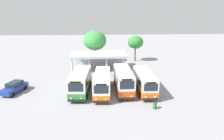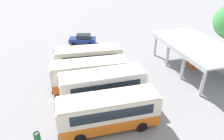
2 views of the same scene
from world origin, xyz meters
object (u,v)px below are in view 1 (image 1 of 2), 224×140
city_bus_nearest_orange (81,81)px  waiting_chair_second_from_end (99,67)px  litter_bin_apron (155,105)px  city_bus_fourth_amber (144,81)px  waiting_chair_middle_seat (102,67)px  parked_car_flank (14,87)px  waiting_chair_end_by_column (96,67)px  city_bus_middle_cream (123,79)px  city_bus_second_in_row (102,82)px

city_bus_nearest_orange → waiting_chair_second_from_end: size_ratio=9.14×
litter_bin_apron → waiting_chair_second_from_end: bearing=111.2°
city_bus_fourth_amber → city_bus_nearest_orange: bearing=179.5°
waiting_chair_middle_seat → litter_bin_apron: litter_bin_apron is taller
city_bus_nearest_orange → parked_car_flank: (-9.97, 0.70, -0.98)m
waiting_chair_second_from_end → parked_car_flank: bearing=-137.6°
waiting_chair_end_by_column → litter_bin_apron: litter_bin_apron is taller
city_bus_fourth_amber → waiting_chair_second_from_end: 14.13m
waiting_chair_middle_seat → waiting_chair_end_by_column: bearing=179.3°
parked_car_flank → litter_bin_apron: 20.52m
litter_bin_apron → city_bus_middle_cream: bearing=119.0°
city_bus_nearest_orange → city_bus_fourth_amber: (9.49, -0.09, -0.11)m
city_bus_second_in_row → city_bus_middle_cream: (3.16, 0.58, 0.15)m
city_bus_fourth_amber → waiting_chair_middle_seat: bearing=116.5°
parked_car_flank → litter_bin_apron: parked_car_flank is taller
city_bus_second_in_row → litter_bin_apron: size_ratio=9.02×
city_bus_fourth_amber → parked_car_flank: city_bus_fourth_amber is taller
city_bus_second_in_row → city_bus_fourth_amber: 6.34m
waiting_chair_second_from_end → waiting_chair_end_by_column: bearing=178.8°
city_bus_middle_cream → litter_bin_apron: 6.79m
city_bus_middle_cream → parked_car_flank: size_ratio=1.71×
city_bus_second_in_row → city_bus_fourth_amber: size_ratio=1.01×
waiting_chair_second_from_end → litter_bin_apron: (6.91, -17.84, -0.07)m
city_bus_second_in_row → waiting_chair_second_from_end: 12.68m
waiting_chair_middle_seat → parked_car_flank: bearing=-139.2°
waiting_chair_end_by_column → litter_bin_apron: (7.63, -17.86, -0.07)m
city_bus_second_in_row → parked_car_flank: bearing=175.3°
city_bus_nearest_orange → waiting_chair_end_by_column: bearing=81.1°
parked_car_flank → waiting_chair_middle_seat: 17.62m
city_bus_nearest_orange → litter_bin_apron: 11.16m
waiting_chair_second_from_end → waiting_chair_middle_seat: bearing=-0.3°
city_bus_middle_cream → waiting_chair_middle_seat: 12.46m
city_bus_middle_cream → city_bus_fourth_amber: city_bus_middle_cream is taller
city_bus_nearest_orange → city_bus_fourth_amber: 9.49m
city_bus_second_in_row → parked_car_flank: (-13.13, 1.09, -0.90)m
parked_car_flank → waiting_chair_middle_seat: parked_car_flank is taller
waiting_chair_second_from_end → litter_bin_apron: litter_bin_apron is taller
city_bus_nearest_orange → waiting_chair_middle_seat: 12.74m
parked_car_flank → litter_bin_apron: (19.52, -6.32, -0.37)m
city_bus_fourth_amber → waiting_chair_middle_seat: size_ratio=9.36×
city_bus_second_in_row → litter_bin_apron: bearing=-39.3°
waiting_chair_second_from_end → litter_bin_apron: size_ratio=0.96×
parked_car_flank → waiting_chair_middle_seat: size_ratio=5.31×
city_bus_second_in_row → litter_bin_apron: (6.39, -5.23, -1.27)m
city_bus_middle_cream → litter_bin_apron: (3.22, -5.81, -1.42)m
waiting_chair_middle_seat → waiting_chair_second_from_end: bearing=179.7°
city_bus_second_in_row → waiting_chair_middle_seat: bearing=89.1°
waiting_chair_second_from_end → waiting_chair_middle_seat: (0.72, -0.00, 0.00)m
parked_car_flank → city_bus_second_in_row: bearing=-4.7°
city_bus_fourth_amber → waiting_chair_end_by_column: (-7.57, 12.32, -1.17)m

